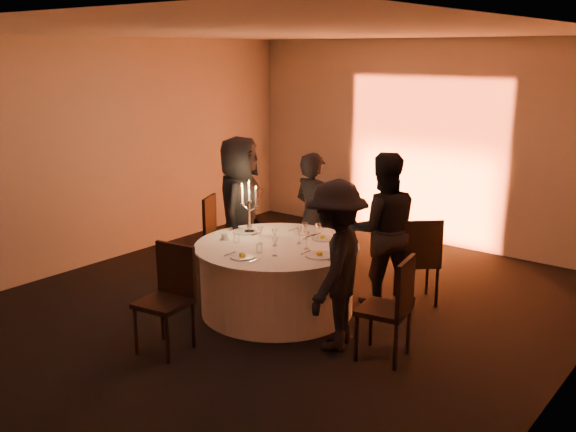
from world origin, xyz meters
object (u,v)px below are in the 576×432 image
Objects in this scene: chair_front at (169,291)px; candelabra at (249,215)px; guest_back_left at (313,218)px; guest_left at (240,210)px; banquet_table at (277,278)px; chair_back_right at (419,256)px; coffee_cup at (224,237)px; chair_back_left at (334,237)px; guest_right at (335,265)px; guest_back_right at (382,230)px; chair_right at (393,303)px; chair_left at (218,228)px.

chair_front is 1.61m from candelabra.
guest_left is at bearing 50.59° from guest_back_left.
banquet_table is 1.77× the size of chair_back_right.
chair_back_right is 2.85m from chair_front.
chair_back_right is 2.20m from coffee_cup.
guest_right reaches higher than chair_back_left.
guest_right is at bearing 131.99° from chair_back_left.
chair_front reaches higher than chair_back_right.
guest_right is (1.99, -0.83, -0.08)m from guest_left.
candelabra is at bearing 85.83° from guest_back_left.
guest_left is 0.56m from candelabra.
guest_back_right is at bearing -173.31° from guest_back_left.
chair_right is 2.18m from coffee_cup.
guest_right is at bearing 146.52° from guest_back_left.
chair_right is 2.70m from guest_left.
guest_back_left reaches higher than chair_back_left.
candelabra is at bearing -13.37° from guest_back_right.
candelabra is (-0.28, -0.86, 0.17)m from guest_back_left.
guest_back_right is 2.81× the size of candelabra.
chair_right reaches higher than banquet_table.
guest_back_left is 0.98× the size of guest_right.
coffee_cup is (0.41, -0.70, -0.11)m from guest_left.
chair_left is at bearing 114.09° from chair_front.
chair_left is at bearing -35.40° from guest_back_right.
chair_front is at bearing 175.77° from guest_left.
candelabra reaches higher than chair_back_left.
chair_front is at bearing -172.18° from chair_left.
guest_back_right reaches higher than chair_back_right.
chair_back_left is 2.47m from chair_right.
guest_back_left is (1.26, 0.40, 0.26)m from chair_left.
chair_front is (-0.02, -2.79, 0.10)m from chair_back_left.
guest_right is (1.26, -1.37, 0.02)m from guest_back_left.
chair_back_right is at bearing 52.41° from chair_front.
candelabra reaches higher than banquet_table.
chair_back_right reaches higher than chair_right.
guest_left is (-0.78, -0.94, 0.43)m from chair_back_left.
chair_right is at bearing -11.26° from candelabra.
chair_left is 2.71m from chair_back_right.
guest_left reaches higher than chair_back_right.
guest_left is at bearing -130.27° from chair_left.
guest_back_right is 1.25m from guest_right.
chair_back_right is 0.56× the size of guest_left.
chair_back_left is at bearing 75.36° from candelabra.
guest_left is at bearing -29.06° from guest_back_right.
guest_back_left is 1.86m from guest_right.
chair_front reaches higher than chair_back_left.
guest_back_left is at bearing -135.10° from chair_right.
chair_right is 0.65m from guest_right.
guest_left is 16.57× the size of coffee_cup.
chair_front is 0.63× the size of guest_back_left.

